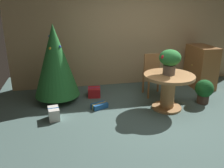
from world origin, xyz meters
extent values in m
plane|color=#4C6660|center=(0.00, 0.00, 0.00)|extent=(6.60, 6.60, 0.00)
cube|color=tan|center=(0.00, 2.20, 1.30)|extent=(6.00, 0.10, 2.60)
cylinder|color=#B27F4C|center=(0.21, 0.50, 0.02)|extent=(0.58, 0.58, 0.04)
cylinder|color=#B27F4C|center=(0.21, 0.50, 0.34)|extent=(0.27, 0.27, 0.61)
cylinder|color=#B27F4C|center=(0.21, 0.50, 0.68)|extent=(0.97, 0.97, 0.06)
cylinder|color=#665B51|center=(0.21, 0.53, 0.80)|extent=(0.24, 0.24, 0.18)
ellipsoid|color=#287533|center=(0.21, 0.53, 1.03)|extent=(0.41, 0.41, 0.31)
sphere|color=red|center=(0.30, 0.51, 1.03)|extent=(0.07, 0.07, 0.07)
sphere|color=red|center=(0.07, 0.61, 1.03)|extent=(0.08, 0.08, 0.08)
sphere|color=red|center=(0.04, 0.47, 1.06)|extent=(0.08, 0.08, 0.08)
cylinder|color=#9E6B3D|center=(0.40, 1.06, 0.22)|extent=(0.04, 0.04, 0.44)
cylinder|color=#9E6B3D|center=(0.02, 1.06, 0.22)|extent=(0.04, 0.04, 0.44)
cylinder|color=#9E6B3D|center=(0.40, 1.42, 0.22)|extent=(0.04, 0.04, 0.44)
cylinder|color=#9E6B3D|center=(0.02, 1.42, 0.22)|extent=(0.04, 0.04, 0.44)
cube|color=#9E6B3D|center=(0.21, 1.24, 0.47)|extent=(0.41, 0.40, 0.05)
cube|color=#9E6B3D|center=(0.21, 1.42, 0.71)|extent=(0.37, 0.05, 0.43)
cylinder|color=brown|center=(-1.92, 1.36, 0.07)|extent=(0.10, 0.10, 0.13)
cone|color=#287533|center=(-1.92, 1.36, 0.88)|extent=(0.94, 0.94, 1.49)
sphere|color=gold|center=(-2.22, 1.45, 0.60)|extent=(0.04, 0.04, 0.04)
sphere|color=gold|center=(-1.70, 1.55, 0.71)|extent=(0.06, 0.06, 0.06)
sphere|color=red|center=(-1.85, 1.65, 0.65)|extent=(0.05, 0.05, 0.05)
sphere|color=gold|center=(-1.99, 1.25, 1.16)|extent=(0.06, 0.06, 0.06)
sphere|color=#2D51A8|center=(-1.99, 1.40, 1.37)|extent=(0.06, 0.06, 0.06)
sphere|color=#2D51A8|center=(-1.81, 1.28, 1.18)|extent=(0.06, 0.06, 0.06)
cube|color=#1E569E|center=(-1.11, 0.79, 0.05)|extent=(0.36, 0.29, 0.10)
cube|color=gold|center=(-1.11, 0.79, 0.05)|extent=(0.30, 0.16, 0.10)
cube|color=silver|center=(-1.99, 0.50, 0.11)|extent=(0.22, 0.30, 0.22)
cube|color=#1E569E|center=(-1.99, 0.50, 0.11)|extent=(0.19, 0.05, 0.22)
cube|color=red|center=(-1.13, 1.43, 0.10)|extent=(0.30, 0.31, 0.20)
cube|color=#9E287A|center=(-1.13, 1.43, 0.10)|extent=(0.27, 0.06, 0.20)
cube|color=brown|center=(1.55, 1.55, 0.51)|extent=(0.47, 0.82, 1.02)
sphere|color=#B29338|center=(1.31, 1.55, 0.56)|extent=(0.04, 0.04, 0.04)
cylinder|color=#4C382D|center=(1.07, 0.59, 0.09)|extent=(0.24, 0.24, 0.17)
sphere|color=#195623|center=(1.07, 0.59, 0.32)|extent=(0.37, 0.37, 0.37)
camera|label=1|loc=(-1.74, -3.44, 2.02)|focal=37.44mm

